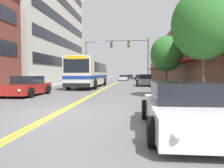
{
  "coord_description": "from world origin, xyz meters",
  "views": [
    {
      "loc": [
        2.9,
        -8.1,
        1.53
      ],
      "look_at": [
        -0.09,
        22.65,
        0.03
      ],
      "focal_mm": 35.0,
      "sensor_mm": 36.0,
      "label": 1
    }
  ],
  "objects_px": {
    "car_silver_moving_second": "(123,78)",
    "street_lamp_left_far": "(88,58)",
    "car_dark_grey_parked_right_mid": "(145,80)",
    "car_charcoal_moving_lead": "(130,77)",
    "street_tree_right_near": "(204,24)",
    "traffic_signal_mast": "(134,51)",
    "car_black_parked_right_far": "(139,78)",
    "car_white_parked_right_foreground": "(185,108)",
    "car_beige_parked_left_mid": "(89,79)",
    "street_tree_right_mid": "(167,54)",
    "fire_hydrant": "(180,87)",
    "car_red_parked_left_far": "(27,87)",
    "city_bus": "(90,71)"
  },
  "relations": [
    {
      "from": "traffic_signal_mast",
      "to": "fire_hydrant",
      "type": "height_order",
      "value": "traffic_signal_mast"
    },
    {
      "from": "car_beige_parked_left_mid",
      "to": "car_black_parked_right_far",
      "type": "bearing_deg",
      "value": 60.17
    },
    {
      "from": "city_bus",
      "to": "traffic_signal_mast",
      "type": "xyz_separation_m",
      "value": [
        4.9,
        10.07,
        3.26
      ]
    },
    {
      "from": "car_dark_grey_parked_right_mid",
      "to": "car_silver_moving_second",
      "type": "relative_size",
      "value": 0.95
    },
    {
      "from": "city_bus",
      "to": "car_black_parked_right_far",
      "type": "xyz_separation_m",
      "value": [
        6.26,
        26.16,
        -1.16
      ]
    },
    {
      "from": "car_black_parked_right_far",
      "to": "traffic_signal_mast",
      "type": "relative_size",
      "value": 0.61
    },
    {
      "from": "car_charcoal_moving_lead",
      "to": "car_black_parked_right_far",
      "type": "bearing_deg",
      "value": -77.6
    },
    {
      "from": "car_red_parked_left_far",
      "to": "street_tree_right_mid",
      "type": "height_order",
      "value": "street_tree_right_mid"
    },
    {
      "from": "car_white_parked_right_foreground",
      "to": "street_tree_right_near",
      "type": "height_order",
      "value": "street_tree_right_near"
    },
    {
      "from": "car_dark_grey_parked_right_mid",
      "to": "traffic_signal_mast",
      "type": "bearing_deg",
      "value": 101.07
    },
    {
      "from": "car_white_parked_right_foreground",
      "to": "car_silver_moving_second",
      "type": "distance_m",
      "value": 40.42
    },
    {
      "from": "street_tree_right_near",
      "to": "car_beige_parked_left_mid",
      "type": "bearing_deg",
      "value": 117.2
    },
    {
      "from": "traffic_signal_mast",
      "to": "street_tree_right_near",
      "type": "bearing_deg",
      "value": -79.13
    },
    {
      "from": "car_silver_moving_second",
      "to": "street_tree_right_near",
      "type": "relative_size",
      "value": 0.75
    },
    {
      "from": "car_silver_moving_second",
      "to": "car_black_parked_right_far",
      "type": "bearing_deg",
      "value": 50.43
    },
    {
      "from": "city_bus",
      "to": "fire_hydrant",
      "type": "distance_m",
      "value": 12.56
    },
    {
      "from": "car_red_parked_left_far",
      "to": "street_tree_right_near",
      "type": "distance_m",
      "value": 12.04
    },
    {
      "from": "car_silver_moving_second",
      "to": "traffic_signal_mast",
      "type": "height_order",
      "value": "traffic_signal_mast"
    },
    {
      "from": "car_dark_grey_parked_right_mid",
      "to": "street_tree_right_mid",
      "type": "height_order",
      "value": "street_tree_right_mid"
    },
    {
      "from": "car_beige_parked_left_mid",
      "to": "traffic_signal_mast",
      "type": "xyz_separation_m",
      "value": [
        7.31,
        -0.98,
        4.38
      ]
    },
    {
      "from": "street_lamp_left_far",
      "to": "fire_hydrant",
      "type": "height_order",
      "value": "street_lamp_left_far"
    },
    {
      "from": "traffic_signal_mast",
      "to": "car_dark_grey_parked_right_mid",
      "type": "bearing_deg",
      "value": -78.93
    },
    {
      "from": "car_silver_moving_second",
      "to": "fire_hydrant",
      "type": "xyz_separation_m",
      "value": [
        5.13,
        -31.65,
        0.04
      ]
    },
    {
      "from": "city_bus",
      "to": "street_tree_right_mid",
      "type": "distance_m",
      "value": 9.03
    },
    {
      "from": "car_charcoal_moving_lead",
      "to": "street_tree_right_near",
      "type": "bearing_deg",
      "value": -84.03
    },
    {
      "from": "street_tree_right_near",
      "to": "car_black_parked_right_far",
      "type": "bearing_deg",
      "value": 94.14
    },
    {
      "from": "car_silver_moving_second",
      "to": "car_dark_grey_parked_right_mid",
      "type": "bearing_deg",
      "value": -79.54
    },
    {
      "from": "street_lamp_left_far",
      "to": "street_tree_right_mid",
      "type": "xyz_separation_m",
      "value": [
        11.68,
        -11.9,
        -0.47
      ]
    },
    {
      "from": "street_tree_right_near",
      "to": "fire_hydrant",
      "type": "relative_size",
      "value": 6.78
    },
    {
      "from": "car_black_parked_right_far",
      "to": "street_tree_right_near",
      "type": "distance_m",
      "value": 37.53
    },
    {
      "from": "car_dark_grey_parked_right_mid",
      "to": "car_beige_parked_left_mid",
      "type": "bearing_deg",
      "value": 137.25
    },
    {
      "from": "car_charcoal_moving_lead",
      "to": "car_dark_grey_parked_right_mid",
      "type": "bearing_deg",
      "value": -86.08
    },
    {
      "from": "car_red_parked_left_far",
      "to": "car_silver_moving_second",
      "type": "distance_m",
      "value": 32.32
    },
    {
      "from": "car_dark_grey_parked_right_mid",
      "to": "car_silver_moving_second",
      "type": "xyz_separation_m",
      "value": [
        -3.5,
        18.94,
        -0.09
      ]
    },
    {
      "from": "street_lamp_left_far",
      "to": "car_charcoal_moving_lead",
      "type": "bearing_deg",
      "value": 73.27
    },
    {
      "from": "car_black_parked_right_far",
      "to": "street_tree_right_near",
      "type": "xyz_separation_m",
      "value": [
        2.7,
        -37.24,
        3.81
      ]
    },
    {
      "from": "car_white_parked_right_foreground",
      "to": "car_dark_grey_parked_right_mid",
      "type": "distance_m",
      "value": 21.33
    },
    {
      "from": "car_beige_parked_left_mid",
      "to": "car_charcoal_moving_lead",
      "type": "height_order",
      "value": "car_beige_parked_left_mid"
    },
    {
      "from": "car_beige_parked_left_mid",
      "to": "fire_hydrant",
      "type": "relative_size",
      "value": 5.13
    },
    {
      "from": "car_charcoal_moving_lead",
      "to": "traffic_signal_mast",
      "type": "bearing_deg",
      "value": -88.02
    },
    {
      "from": "car_silver_moving_second",
      "to": "street_lamp_left_far",
      "type": "distance_m",
      "value": 11.06
    },
    {
      "from": "car_beige_parked_left_mid",
      "to": "car_silver_moving_second",
      "type": "distance_m",
      "value": 12.08
    },
    {
      "from": "street_tree_right_near",
      "to": "street_tree_right_mid",
      "type": "height_order",
      "value": "street_tree_right_near"
    },
    {
      "from": "car_charcoal_moving_lead",
      "to": "street_tree_right_near",
      "type": "relative_size",
      "value": 0.76
    },
    {
      "from": "car_white_parked_right_foreground",
      "to": "fire_hydrant",
      "type": "distance_m",
      "value": 8.78
    },
    {
      "from": "street_tree_right_mid",
      "to": "street_lamp_left_far",
      "type": "bearing_deg",
      "value": 134.45
    },
    {
      "from": "city_bus",
      "to": "street_tree_right_near",
      "type": "xyz_separation_m",
      "value": [
        8.96,
        -11.07,
        2.64
      ]
    },
    {
      "from": "car_white_parked_right_foreground",
      "to": "car_charcoal_moving_lead",
      "type": "distance_m",
      "value": 54.85
    },
    {
      "from": "car_white_parked_right_foreground",
      "to": "street_lamp_left_far",
      "type": "xyz_separation_m",
      "value": [
        -9.24,
        31.6,
        3.67
      ]
    },
    {
      "from": "city_bus",
      "to": "car_dark_grey_parked_right_mid",
      "type": "xyz_separation_m",
      "value": [
        6.28,
        3.02,
        -1.09
      ]
    }
  ]
}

